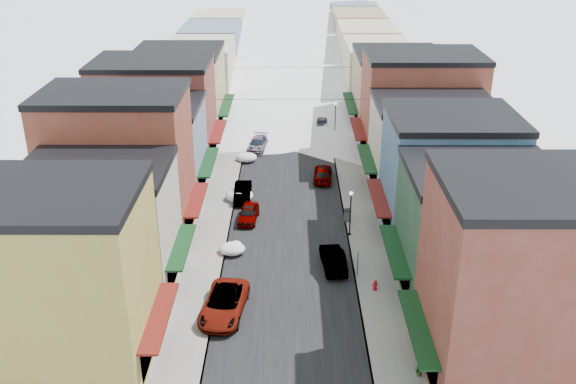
{
  "coord_description": "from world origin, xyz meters",
  "views": [
    {
      "loc": [
        0.16,
        -27.71,
        25.62
      ],
      "look_at": [
        0.0,
        23.43,
        2.6
      ],
      "focal_mm": 40.0,
      "sensor_mm": 36.0,
      "label": 1
    }
  ],
  "objects_px": {
    "fire_hydrant": "(375,285)",
    "trash_can": "(347,215)",
    "car_silver_sedan": "(248,213)",
    "car_white_suv": "(224,304)",
    "car_green_sedan": "(333,259)",
    "streetlamp_near": "(351,208)",
    "car_dark_hatch": "(243,192)"
  },
  "relations": [
    {
      "from": "car_silver_sedan",
      "to": "trash_can",
      "type": "bearing_deg",
      "value": 2.84
    },
    {
      "from": "fire_hydrant",
      "to": "trash_can",
      "type": "xyz_separation_m",
      "value": [
        -1.13,
        11.05,
        0.2
      ]
    },
    {
      "from": "car_dark_hatch",
      "to": "fire_hydrant",
      "type": "height_order",
      "value": "car_dark_hatch"
    },
    {
      "from": "fire_hydrant",
      "to": "trash_can",
      "type": "distance_m",
      "value": 11.11
    },
    {
      "from": "fire_hydrant",
      "to": "trash_can",
      "type": "bearing_deg",
      "value": 95.82
    },
    {
      "from": "fire_hydrant",
      "to": "car_silver_sedan",
      "type": "bearing_deg",
      "value": 130.74
    },
    {
      "from": "car_dark_hatch",
      "to": "streetlamp_near",
      "type": "height_order",
      "value": "streetlamp_near"
    },
    {
      "from": "car_dark_hatch",
      "to": "trash_can",
      "type": "bearing_deg",
      "value": -27.75
    },
    {
      "from": "car_dark_hatch",
      "to": "car_green_sedan",
      "type": "distance_m",
      "value": 14.76
    },
    {
      "from": "car_silver_sedan",
      "to": "fire_hydrant",
      "type": "height_order",
      "value": "car_silver_sedan"
    },
    {
      "from": "car_green_sedan",
      "to": "fire_hydrant",
      "type": "relative_size",
      "value": 5.92
    },
    {
      "from": "car_silver_sedan",
      "to": "car_white_suv",
      "type": "bearing_deg",
      "value": -88.04
    },
    {
      "from": "car_white_suv",
      "to": "streetlamp_near",
      "type": "relative_size",
      "value": 1.47
    },
    {
      "from": "car_white_suv",
      "to": "car_silver_sedan",
      "type": "distance_m",
      "value": 14.25
    },
    {
      "from": "car_dark_hatch",
      "to": "fire_hydrant",
      "type": "xyz_separation_m",
      "value": [
        10.63,
        -15.87,
        -0.22
      ]
    },
    {
      "from": "car_silver_sedan",
      "to": "car_green_sedan",
      "type": "xyz_separation_m",
      "value": [
        7.0,
        -8.06,
        0.08
      ]
    },
    {
      "from": "car_silver_sedan",
      "to": "fire_hydrant",
      "type": "xyz_separation_m",
      "value": [
        9.83,
        -11.41,
        -0.18
      ]
    },
    {
      "from": "car_white_suv",
      "to": "streetlamp_near",
      "type": "height_order",
      "value": "streetlamp_near"
    },
    {
      "from": "streetlamp_near",
      "to": "car_silver_sedan",
      "type": "bearing_deg",
      "value": 161.33
    },
    {
      "from": "car_green_sedan",
      "to": "trash_can",
      "type": "bearing_deg",
      "value": -108.05
    },
    {
      "from": "car_silver_sedan",
      "to": "fire_hydrant",
      "type": "bearing_deg",
      "value": -44.08
    },
    {
      "from": "fire_hydrant",
      "to": "streetlamp_near",
      "type": "xyz_separation_m",
      "value": [
        -1.13,
        8.47,
        2.16
      ]
    },
    {
      "from": "fire_hydrant",
      "to": "streetlamp_near",
      "type": "height_order",
      "value": "streetlamp_near"
    },
    {
      "from": "car_green_sedan",
      "to": "fire_hydrant",
      "type": "bearing_deg",
      "value": 124.57
    },
    {
      "from": "streetlamp_near",
      "to": "car_dark_hatch",
      "type": "bearing_deg",
      "value": 142.08
    },
    {
      "from": "car_white_suv",
      "to": "car_dark_hatch",
      "type": "height_order",
      "value": "car_white_suv"
    },
    {
      "from": "trash_can",
      "to": "streetlamp_near",
      "type": "xyz_separation_m",
      "value": [
        0.0,
        -2.58,
        1.96
      ]
    },
    {
      "from": "car_dark_hatch",
      "to": "car_green_sedan",
      "type": "height_order",
      "value": "car_green_sedan"
    },
    {
      "from": "trash_can",
      "to": "car_white_suv",
      "type": "bearing_deg",
      "value": -124.41
    },
    {
      "from": "car_dark_hatch",
      "to": "streetlamp_near",
      "type": "relative_size",
      "value": 1.11
    },
    {
      "from": "streetlamp_near",
      "to": "fire_hydrant",
      "type": "bearing_deg",
      "value": -82.42
    },
    {
      "from": "car_white_suv",
      "to": "fire_hydrant",
      "type": "distance_m",
      "value": 11.0
    }
  ]
}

